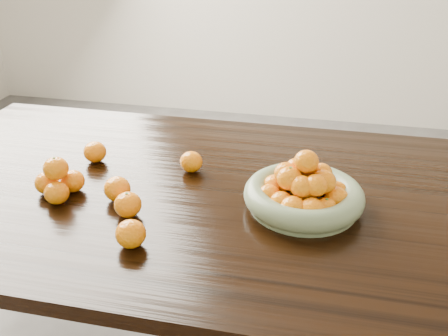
% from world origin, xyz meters
% --- Properties ---
extents(dining_table, '(2.00, 1.00, 0.75)m').
position_xyz_m(dining_table, '(0.00, 0.00, 0.66)').
color(dining_table, black).
rests_on(dining_table, ground).
extents(fruit_bowl, '(0.31, 0.31, 0.16)m').
position_xyz_m(fruit_bowl, '(0.18, -0.04, 0.79)').
color(fruit_bowl, '#6E7C5A').
rests_on(fruit_bowl, dining_table).
extents(orange_pyramid, '(0.13, 0.13, 0.11)m').
position_xyz_m(orange_pyramid, '(-0.46, -0.12, 0.79)').
color(orange_pyramid, orange).
rests_on(orange_pyramid, dining_table).
extents(loose_orange_0, '(0.07, 0.07, 0.06)m').
position_xyz_m(loose_orange_0, '(-0.24, -0.17, 0.78)').
color(loose_orange_0, orange).
rests_on(loose_orange_0, dining_table).
extents(loose_orange_1, '(0.07, 0.07, 0.06)m').
position_xyz_m(loose_orange_1, '(-0.30, -0.11, 0.78)').
color(loose_orange_1, orange).
rests_on(loose_orange_1, dining_table).
extents(loose_orange_2, '(0.07, 0.07, 0.07)m').
position_xyz_m(loose_orange_2, '(-0.18, -0.29, 0.78)').
color(loose_orange_2, orange).
rests_on(loose_orange_2, dining_table).
extents(loose_orange_3, '(0.07, 0.07, 0.06)m').
position_xyz_m(loose_orange_3, '(-0.45, 0.09, 0.78)').
color(loose_orange_3, orange).
rests_on(loose_orange_3, dining_table).
extents(loose_orange_4, '(0.07, 0.07, 0.06)m').
position_xyz_m(loose_orange_4, '(-0.15, 0.09, 0.78)').
color(loose_orange_4, orange).
rests_on(loose_orange_4, dining_table).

